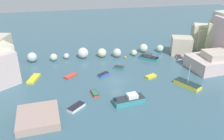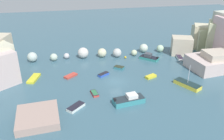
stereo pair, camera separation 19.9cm
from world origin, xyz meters
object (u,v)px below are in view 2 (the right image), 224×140
(moored_boat_5, at_px, (103,74))
(moored_boat_10, at_px, (42,105))
(moored_boat_3, at_px, (129,100))
(moored_boat_2, at_px, (151,77))
(stone_dock, at_px, (38,117))
(moored_boat_11, at_px, (94,93))
(moored_boat_6, at_px, (119,68))
(channel_buoy, at_px, (125,57))
(moored_boat_7, at_px, (34,78))
(moored_boat_1, at_px, (76,107))
(moored_boat_0, at_px, (187,84))
(moored_boat_4, at_px, (149,57))
(moored_boat_9, at_px, (71,76))
(moored_boat_8, at_px, (179,57))

(moored_boat_5, relative_size, moored_boat_10, 1.16)
(moored_boat_3, bearing_deg, moored_boat_2, 41.77)
(stone_dock, distance_m, moored_boat_11, 11.52)
(moored_boat_6, relative_size, moored_boat_10, 1.13)
(channel_buoy, xyz_separation_m, moored_boat_7, (-22.05, -7.28, -0.04))
(channel_buoy, distance_m, moored_boat_1, 24.52)
(stone_dock, relative_size, moored_boat_10, 2.98)
(moored_boat_0, distance_m, moored_boat_5, 17.61)
(moored_boat_6, relative_size, moored_boat_11, 1.03)
(moored_boat_0, bearing_deg, moored_boat_1, -109.74)
(moored_boat_4, relative_size, moored_boat_7, 1.07)
(stone_dock, relative_size, moored_boat_3, 1.20)
(moored_boat_11, bearing_deg, moored_boat_9, 15.99)
(moored_boat_0, distance_m, moored_boat_1, 22.58)
(moored_boat_10, bearing_deg, moored_boat_1, 163.92)
(moored_boat_9, xyz_separation_m, moored_boat_11, (3.96, -8.45, 0.02))
(moored_boat_5, bearing_deg, stone_dock, 13.01)
(channel_buoy, distance_m, moored_boat_8, 13.84)
(channel_buoy, xyz_separation_m, moored_boat_4, (5.69, -1.88, 0.26))
(moored_boat_5, relative_size, moored_boat_9, 0.88)
(moored_boat_10, bearing_deg, moored_boat_4, -145.96)
(moored_boat_6, xyz_separation_m, moored_boat_8, (16.58, 2.73, 0.03))
(moored_boat_2, distance_m, moored_boat_9, 17.30)
(moored_boat_0, bearing_deg, moored_boat_6, -162.00)
(moored_boat_4, relative_size, moored_boat_8, 1.31)
(moored_boat_5, bearing_deg, moored_boat_3, 68.68)
(moored_boat_3, xyz_separation_m, moored_boat_9, (-9.49, 12.69, -0.44))
(moored_boat_5, bearing_deg, moored_boat_8, 161.63)
(moored_boat_5, distance_m, moored_boat_7, 14.80)
(moored_boat_1, height_order, moored_boat_2, moored_boat_1)
(moored_boat_7, bearing_deg, moored_boat_2, -83.77)
(channel_buoy, relative_size, moored_boat_2, 0.20)
(stone_dock, bearing_deg, moored_boat_5, 46.15)
(moored_boat_0, bearing_deg, moored_boat_10, -114.88)
(stone_dock, height_order, moored_boat_5, stone_dock)
(stone_dock, xyz_separation_m, moored_boat_0, (28.44, 5.11, -0.20))
(moored_boat_4, distance_m, moored_boat_6, 9.66)
(stone_dock, bearing_deg, moored_boat_1, 18.62)
(moored_boat_3, bearing_deg, moored_boat_4, 52.55)
(channel_buoy, bearing_deg, moored_boat_5, -130.35)
(moored_boat_9, relative_size, moored_boat_10, 1.33)
(moored_boat_11, bearing_deg, moored_boat_7, 43.84)
(moored_boat_7, relative_size, moored_boat_9, 1.47)
(moored_boat_10, bearing_deg, moored_boat_2, -162.47)
(moored_boat_7, relative_size, moored_boat_11, 1.78)
(moored_boat_9, bearing_deg, moored_boat_6, -30.33)
(moored_boat_1, bearing_deg, moored_boat_6, -170.11)
(moored_boat_8, distance_m, moored_boat_11, 27.16)
(moored_boat_9, bearing_deg, moored_boat_5, -47.20)
(stone_dock, bearing_deg, moored_boat_4, 37.89)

